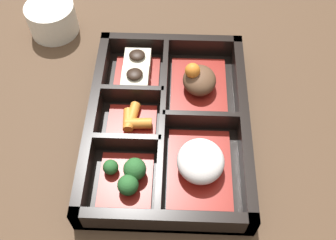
# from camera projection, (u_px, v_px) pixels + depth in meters

# --- Properties ---
(ground_plane) EXTENTS (3.00, 3.00, 0.00)m
(ground_plane) POSITION_uv_depth(u_px,v_px,m) (168.00, 129.00, 0.60)
(ground_plane) COLOR #4C3523
(bento_base) EXTENTS (0.32, 0.23, 0.01)m
(bento_base) POSITION_uv_depth(u_px,v_px,m) (168.00, 128.00, 0.59)
(bento_base) COLOR black
(bento_base) RESTS_ON ground_plane
(bento_rim) EXTENTS (0.32, 0.23, 0.04)m
(bento_rim) POSITION_uv_depth(u_px,v_px,m) (166.00, 121.00, 0.58)
(bento_rim) COLOR black
(bento_rim) RESTS_ON ground_plane
(bowl_stew) EXTENTS (0.12, 0.09, 0.05)m
(bowl_stew) POSITION_uv_depth(u_px,v_px,m) (199.00, 82.00, 0.61)
(bowl_stew) COLOR maroon
(bowl_stew) RESTS_ON bento_base
(bowl_rice) EXTENTS (0.12, 0.09, 0.04)m
(bowl_rice) POSITION_uv_depth(u_px,v_px,m) (200.00, 163.00, 0.53)
(bowl_rice) COLOR maroon
(bowl_rice) RESTS_ON bento_base
(bowl_tofu) EXTENTS (0.08, 0.07, 0.04)m
(bowl_tofu) POSITION_uv_depth(u_px,v_px,m) (136.00, 72.00, 0.63)
(bowl_tofu) COLOR maroon
(bowl_tofu) RESTS_ON bento_base
(bowl_carrots) EXTENTS (0.07, 0.07, 0.02)m
(bowl_carrots) POSITION_uv_depth(u_px,v_px,m) (133.00, 121.00, 0.58)
(bowl_carrots) COLOR maroon
(bowl_carrots) RESTS_ON bento_base
(bowl_greens) EXTENTS (0.08, 0.07, 0.04)m
(bowl_greens) POSITION_uv_depth(u_px,v_px,m) (128.00, 176.00, 0.52)
(bowl_greens) COLOR maroon
(bowl_greens) RESTS_ON bento_base
(tea_cup) EXTENTS (0.09, 0.09, 0.05)m
(tea_cup) POSITION_uv_depth(u_px,v_px,m) (52.00, 18.00, 0.69)
(tea_cup) COLOR beige
(tea_cup) RESTS_ON ground_plane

